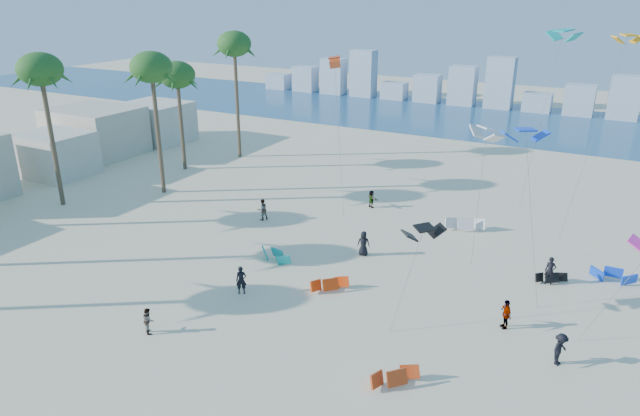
% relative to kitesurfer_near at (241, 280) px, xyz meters
% --- Properties ---
extents(ground, '(220.00, 220.00, 0.00)m').
position_rel_kitesurfer_near_xyz_m(ground, '(-0.29, -10.36, -0.94)').
color(ground, beige).
rests_on(ground, ground).
extents(ocean, '(220.00, 220.00, 0.00)m').
position_rel_kitesurfer_near_xyz_m(ocean, '(-0.29, 61.64, -0.93)').
color(ocean, navy).
rests_on(ocean, ground).
extents(kitesurfer_near, '(0.82, 0.75, 1.88)m').
position_rel_kitesurfer_near_xyz_m(kitesurfer_near, '(0.00, 0.00, 0.00)').
color(kitesurfer_near, black).
rests_on(kitesurfer_near, ground).
extents(kitesurfer_mid, '(0.94, 0.90, 1.54)m').
position_rel_kitesurfer_near_xyz_m(kitesurfer_mid, '(-2.04, -6.17, -0.17)').
color(kitesurfer_mid, gray).
rests_on(kitesurfer_mid, ground).
extents(kitesurfers_far, '(25.87, 17.91, 1.91)m').
position_rel_kitesurfer_near_xyz_m(kitesurfers_far, '(8.07, 8.88, -0.04)').
color(kitesurfers_far, black).
rests_on(kitesurfers_far, ground).
extents(grounded_kites, '(24.68, 23.47, 1.04)m').
position_rel_kitesurfer_near_xyz_m(grounded_kites, '(10.66, 8.58, -0.49)').
color(grounded_kites, '#0C9694').
rests_on(grounded_kites, ground).
extents(flying_kites, '(37.41, 28.91, 15.92)m').
position_rel_kitesurfer_near_xyz_m(flying_kites, '(14.78, 15.12, 9.95)').
color(flying_kites, black).
rests_on(flying_kites, ground).
extents(palm_row, '(11.01, 44.80, 14.33)m').
position_rel_kitesurfer_near_xyz_m(palm_row, '(-21.85, 5.81, 10.08)').
color(palm_row, brown).
rests_on(palm_row, ground).
extents(beachfront_buildings, '(11.50, 43.00, 6.00)m').
position_rel_kitesurfer_near_xyz_m(beachfront_buildings, '(-33.98, 10.45, 1.73)').
color(beachfront_buildings, beige).
rests_on(beachfront_buildings, ground).
extents(distant_skyline, '(85.00, 3.00, 8.40)m').
position_rel_kitesurfer_near_xyz_m(distant_skyline, '(-1.48, 71.64, 2.15)').
color(distant_skyline, '#9EADBF').
rests_on(distant_skyline, ground).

